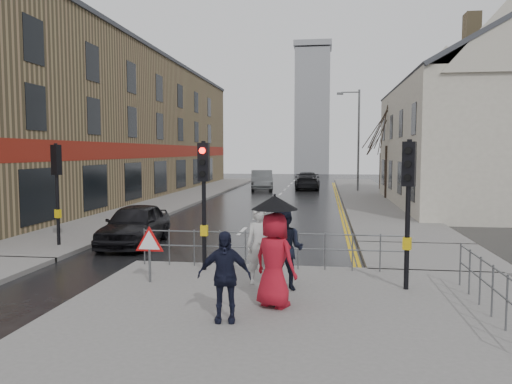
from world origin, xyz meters
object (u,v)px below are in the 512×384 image
(pedestrian_b, at_px, (285,249))
(car_mid, at_px, (262,180))
(pedestrian_with_umbrella, at_px, (274,249))
(car_parked, at_px, (135,225))
(pedestrian_a, at_px, (260,246))
(pedestrian_d, at_px, (224,276))

(pedestrian_b, height_order, car_mid, pedestrian_b)
(car_mid, bearing_deg, pedestrian_with_umbrella, -90.30)
(pedestrian_b, height_order, car_parked, pedestrian_b)
(pedestrian_a, xyz_separation_m, car_mid, (-3.77, 30.43, -0.21))
(pedestrian_d, bearing_deg, pedestrian_with_umbrella, 43.38)
(pedestrian_b, xyz_separation_m, car_mid, (-4.40, 30.85, -0.23))
(pedestrian_a, distance_m, pedestrian_d, 2.72)
(pedestrian_a, relative_size, car_mid, 0.36)
(pedestrian_with_umbrella, distance_m, car_parked, 8.72)
(pedestrian_a, relative_size, car_parked, 0.43)
(pedestrian_with_umbrella, height_order, car_mid, pedestrian_with_umbrella)
(pedestrian_a, distance_m, pedestrian_b, 0.76)
(pedestrian_with_umbrella, distance_m, pedestrian_d, 1.33)
(pedestrian_a, height_order, car_parked, pedestrian_a)
(pedestrian_d, height_order, car_mid, pedestrian_d)
(car_mid, bearing_deg, pedestrian_b, -89.78)
(pedestrian_b, height_order, pedestrian_with_umbrella, pedestrian_with_umbrella)
(pedestrian_a, height_order, pedestrian_b, pedestrian_b)
(car_parked, distance_m, car_mid, 25.49)
(pedestrian_with_umbrella, bearing_deg, car_mid, 97.59)
(pedestrian_a, bearing_deg, pedestrian_b, -41.91)
(pedestrian_a, relative_size, pedestrian_d, 1.08)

